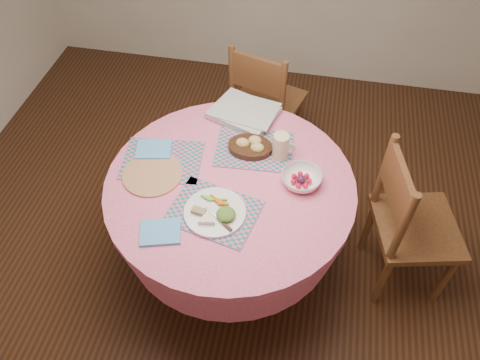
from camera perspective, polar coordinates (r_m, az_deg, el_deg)
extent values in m
plane|color=#331C0F|center=(2.91, -0.98, -10.02)|extent=(4.00, 4.00, 0.00)
cylinder|color=pink|center=(2.31, -1.22, -0.63)|extent=(1.24, 1.24, 0.04)
cone|color=pink|center=(2.44, -1.15, -3.22)|extent=(1.24, 1.24, 0.30)
cylinder|color=black|center=(2.72, -1.04, -7.63)|extent=(0.14, 0.14, 0.44)
cylinder|color=black|center=(2.88, -0.99, -9.71)|extent=(0.56, 0.56, 0.06)
cube|color=brown|center=(2.66, 20.71, -5.45)|extent=(0.51, 0.53, 0.04)
cylinder|color=brown|center=(2.82, 23.74, -10.92)|extent=(0.05, 0.05, 0.45)
cylinder|color=brown|center=(3.00, 21.68, -5.00)|extent=(0.05, 0.05, 0.45)
cylinder|color=brown|center=(2.70, 16.99, -11.61)|extent=(0.05, 0.05, 0.45)
cylinder|color=brown|center=(2.88, 15.37, -5.37)|extent=(0.05, 0.05, 0.45)
cylinder|color=brown|center=(2.30, 19.15, -5.70)|extent=(0.05, 0.05, 0.50)
cylinder|color=brown|center=(2.52, 17.11, 1.01)|extent=(0.05, 0.05, 0.50)
cube|color=brown|center=(2.33, 18.66, -0.64)|extent=(0.11, 0.36, 0.24)
cube|color=brown|center=(3.24, 3.41, 9.58)|extent=(0.53, 0.52, 0.04)
cylinder|color=brown|center=(3.45, 7.09, 7.39)|extent=(0.05, 0.05, 0.44)
cylinder|color=brown|center=(3.55, 1.84, 9.19)|extent=(0.05, 0.05, 0.44)
cylinder|color=brown|center=(3.22, 4.78, 3.97)|extent=(0.05, 0.05, 0.44)
cylinder|color=brown|center=(3.33, -0.73, 5.97)|extent=(0.05, 0.05, 0.44)
cylinder|color=brown|center=(2.90, 5.20, 10.21)|extent=(0.05, 0.05, 0.49)
cylinder|color=brown|center=(3.02, -0.99, 12.19)|extent=(0.05, 0.05, 0.49)
cube|color=brown|center=(2.90, 2.11, 12.76)|extent=(0.34, 0.13, 0.23)
cube|color=#147567|center=(2.18, -3.21, -3.86)|extent=(0.46, 0.38, 0.01)
cube|color=#147567|center=(2.43, -9.44, 2.38)|extent=(0.43, 0.34, 0.01)
cube|color=#147567|center=(2.45, 1.77, 3.80)|extent=(0.42, 0.33, 0.01)
cylinder|color=#A87149|center=(2.36, -10.62, 0.71)|extent=(0.30, 0.30, 0.01)
cube|color=#57A0E1|center=(2.14, -9.68, -6.27)|extent=(0.21, 0.18, 0.01)
cube|color=#57A0E1|center=(2.47, -10.46, 3.70)|extent=(0.20, 0.17, 0.01)
cylinder|color=white|center=(2.17, -3.07, -3.92)|extent=(0.29, 0.29, 0.01)
ellipsoid|color=#21501B|center=(2.13, -1.59, -3.97)|extent=(0.11, 0.11, 0.04)
cylinder|color=beige|center=(2.12, -3.76, -4.94)|extent=(0.10, 0.10, 0.02)
cube|color=#916C54|center=(2.15, -5.00, -4.08)|extent=(0.07, 0.05, 0.02)
cube|color=silver|center=(2.14, -2.75, -4.45)|extent=(0.13, 0.10, 0.00)
cylinder|color=black|center=(2.43, 1.24, 4.03)|extent=(0.23, 0.23, 0.03)
ellipsoid|color=tan|center=(2.41, 0.31, 4.75)|extent=(0.07, 0.06, 0.05)
ellipsoid|color=tan|center=(2.42, 1.85, 5.05)|extent=(0.07, 0.06, 0.05)
ellipsoid|color=tan|center=(2.39, 2.11, 4.17)|extent=(0.07, 0.06, 0.05)
cylinder|color=beige|center=(2.37, 4.98, 4.13)|extent=(0.08, 0.08, 0.14)
torus|color=beige|center=(2.37, 6.01, 3.98)|extent=(0.07, 0.01, 0.07)
imported|color=white|center=(2.29, 7.47, 0.13)|extent=(0.26, 0.26, 0.06)
sphere|color=red|center=(2.30, 8.44, -0.15)|extent=(0.03, 0.03, 0.03)
sphere|color=red|center=(2.32, 8.15, 0.48)|extent=(0.03, 0.03, 0.03)
sphere|color=red|center=(2.32, 7.34, 0.74)|extent=(0.03, 0.03, 0.03)
sphere|color=red|center=(2.31, 6.61, 0.45)|extent=(0.03, 0.03, 0.03)
sphere|color=red|center=(2.28, 6.51, -0.19)|extent=(0.03, 0.03, 0.03)
sphere|color=red|center=(2.27, 7.13, -0.70)|extent=(0.03, 0.03, 0.03)
sphere|color=red|center=(2.27, 7.99, -0.68)|extent=(0.03, 0.03, 0.03)
sphere|color=#461433|center=(2.29, 7.46, 0.05)|extent=(0.05, 0.05, 0.05)
cube|color=silver|center=(2.63, 0.46, 8.22)|extent=(0.41, 0.37, 0.03)
cube|color=silver|center=(2.61, 0.90, 8.52)|extent=(0.36, 0.31, 0.01)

